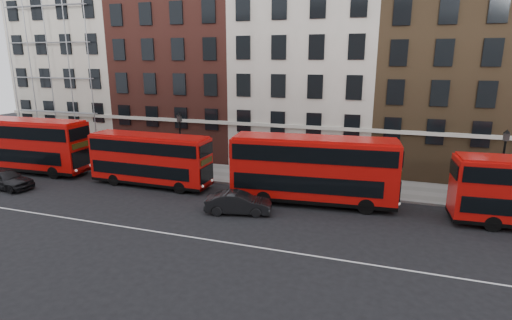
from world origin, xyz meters
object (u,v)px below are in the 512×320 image
(bus_a, at_px, (27,144))
(bus_b, at_px, (150,158))
(bus_c, at_px, (312,169))
(car_rear, at_px, (6,179))
(car_front, at_px, (238,203))

(bus_a, bearing_deg, bus_b, -2.33)
(bus_c, relative_size, car_rear, 2.47)
(car_front, bearing_deg, bus_a, 67.98)
(bus_a, relative_size, car_front, 2.64)
(bus_a, relative_size, bus_c, 1.00)
(bus_a, bearing_deg, car_rear, -64.89)
(car_rear, bearing_deg, bus_c, -76.19)
(bus_a, bearing_deg, car_front, -11.26)
(bus_c, distance_m, car_front, 5.69)
(bus_b, distance_m, bus_c, 13.01)
(bus_b, bearing_deg, bus_c, 0.81)
(car_rear, xyz_separation_m, car_front, (19.13, 0.98, -0.08))
(bus_a, xyz_separation_m, bus_b, (12.60, 0.00, -0.33))
(car_rear, bearing_deg, bus_b, -63.96)
(bus_b, height_order, bus_c, bus_c)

